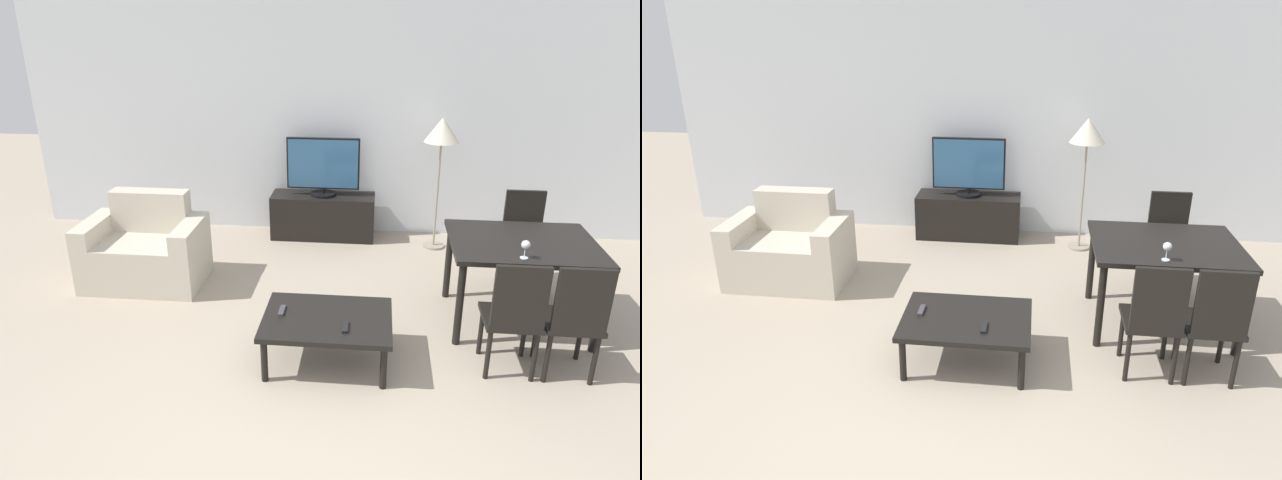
% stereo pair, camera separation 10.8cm
% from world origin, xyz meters
% --- Properties ---
extents(ground_plane, '(18.00, 18.00, 0.00)m').
position_xyz_m(ground_plane, '(0.00, 0.00, 0.00)').
color(ground_plane, tan).
extents(wall_back, '(7.47, 0.06, 2.70)m').
position_xyz_m(wall_back, '(0.00, 3.97, 1.35)').
color(wall_back, silver).
rests_on(wall_back, ground_plane).
extents(armchair, '(1.12, 0.73, 0.86)m').
position_xyz_m(armchair, '(-1.83, 2.33, 0.31)').
color(armchair, beige).
rests_on(armchair, ground_plane).
extents(tv_stand, '(1.19, 0.42, 0.51)m').
position_xyz_m(tv_stand, '(-0.23, 3.69, 0.26)').
color(tv_stand, black).
rests_on(tv_stand, ground_plane).
extents(tv, '(0.83, 0.29, 0.67)m').
position_xyz_m(tv, '(-0.23, 3.69, 0.85)').
color(tv, black).
rests_on(tv, tv_stand).
extents(coffee_table, '(0.96, 0.72, 0.38)m').
position_xyz_m(coffee_table, '(0.05, 1.13, 0.34)').
color(coffee_table, black).
rests_on(coffee_table, ground_plane).
extents(dining_table, '(1.18, 0.94, 0.75)m').
position_xyz_m(dining_table, '(1.59, 1.88, 0.66)').
color(dining_table, black).
rests_on(dining_table, ground_plane).
extents(dining_chair_near, '(0.40, 0.40, 0.91)m').
position_xyz_m(dining_chair_near, '(1.39, 1.09, 0.50)').
color(dining_chair_near, black).
rests_on(dining_chair_near, ground_plane).
extents(dining_chair_far, '(0.40, 0.40, 0.91)m').
position_xyz_m(dining_chair_far, '(1.80, 2.66, 0.50)').
color(dining_chair_far, black).
rests_on(dining_chair_far, ground_plane).
extents(dining_chair_near_right, '(0.40, 0.40, 0.91)m').
position_xyz_m(dining_chair_near_right, '(1.80, 1.09, 0.50)').
color(dining_chair_near_right, black).
rests_on(dining_chair_near_right, ground_plane).
extents(floor_lamp, '(0.37, 0.37, 1.46)m').
position_xyz_m(floor_lamp, '(1.05, 3.50, 1.27)').
color(floor_lamp, gray).
rests_on(floor_lamp, ground_plane).
extents(remote_primary, '(0.04, 0.15, 0.02)m').
position_xyz_m(remote_primary, '(-0.29, 1.17, 0.39)').
color(remote_primary, '#38383D').
rests_on(remote_primary, coffee_table).
extents(remote_secondary, '(0.04, 0.15, 0.02)m').
position_xyz_m(remote_secondary, '(0.20, 0.98, 0.39)').
color(remote_secondary, black).
rests_on(remote_secondary, coffee_table).
extents(wine_glass_left, '(0.07, 0.07, 0.15)m').
position_xyz_m(wine_glass_left, '(1.52, 1.52, 0.85)').
color(wine_glass_left, silver).
rests_on(wine_glass_left, dining_table).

